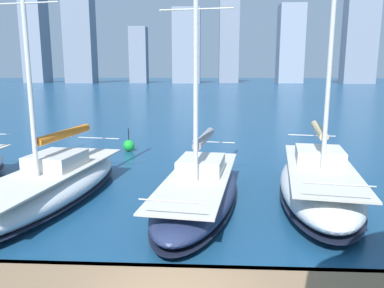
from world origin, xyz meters
name	(u,v)px	position (x,y,z in m)	size (l,w,h in m)	color
city_skyline	(200,34)	(4.37, -159.42, 20.63)	(168.83, 21.12, 52.06)	#8791A0
sailboat_tan	(319,181)	(-4.77, -7.50, 0.76)	(4.28, 9.16, 11.48)	silver
sailboat_grey	(199,188)	(-0.29, -6.85, 0.64)	(3.83, 9.32, 10.45)	navy
sailboat_orange	(50,184)	(5.23, -6.84, 0.68)	(4.13, 9.82, 10.75)	silver
channel_buoy	(129,145)	(4.30, -16.00, 0.36)	(0.70, 0.70, 1.40)	green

